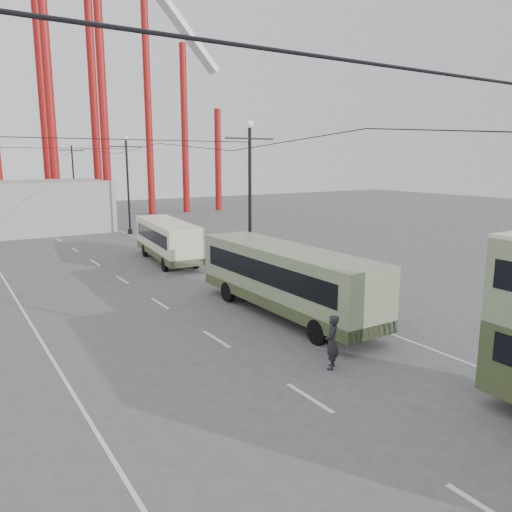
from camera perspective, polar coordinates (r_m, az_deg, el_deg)
ground at (r=14.07m, az=20.50°, el=-20.18°), size 160.00×160.00×0.00m
road_markings at (r=29.05m, az=-13.40°, el=-3.50°), size 12.52×120.00×0.01m
lamp_post_mid at (r=29.50m, az=-0.70°, el=6.23°), size 3.20×0.44×9.32m
lamp_post_far at (r=49.53m, az=-14.42°, el=7.81°), size 3.20×0.44×9.32m
lamp_post_distant at (r=70.73m, az=-20.12°, el=8.34°), size 3.20×0.44×9.32m
single_decker_green at (r=22.98m, az=3.38°, el=-2.46°), size 2.60×11.22×3.17m
single_decker_cream at (r=35.57m, az=-10.07°, el=1.91°), size 3.47×9.44×2.87m
pedestrian at (r=17.57m, az=8.68°, el=-9.69°), size 0.82×0.81×1.91m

